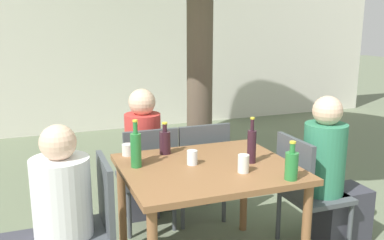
{
  "coord_description": "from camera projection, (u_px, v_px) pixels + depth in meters",
  "views": [
    {
      "loc": [
        -1.06,
        -2.51,
        1.72
      ],
      "look_at": [
        0.0,
        0.3,
        1.02
      ],
      "focal_mm": 40.0,
      "sensor_mm": 36.0,
      "label": 1
    }
  ],
  "objects": [
    {
      "name": "dining_table_front",
      "position": [
        208.0,
        179.0,
        2.89
      ],
      "size": [
        1.13,
        0.98,
        0.77
      ],
      "color": "brown",
      "rests_on": "ground_plane"
    },
    {
      "name": "drinking_glass_1",
      "position": [
        192.0,
        157.0,
        2.88
      ],
      "size": [
        0.07,
        0.07,
        0.1
      ],
      "color": "white",
      "rests_on": "dining_table_front"
    },
    {
      "name": "cafe_building_wall",
      "position": [
        102.0,
        42.0,
        6.62
      ],
      "size": [
        10.0,
        0.08,
        2.8
      ],
      "color": "silver",
      "rests_on": "ground_plane"
    },
    {
      "name": "patio_chair_0",
      "position": [
        89.0,
        222.0,
        2.66
      ],
      "size": [
        0.44,
        0.44,
        0.89
      ],
      "rotation": [
        0.0,
        0.0,
        -1.57
      ],
      "color": "#474C51",
      "rests_on": "ground_plane"
    },
    {
      "name": "wine_bottle_4",
      "position": [
        252.0,
        145.0,
        2.9
      ],
      "size": [
        0.06,
        0.06,
        0.32
      ],
      "color": "#331923",
      "rests_on": "dining_table_front"
    },
    {
      "name": "wine_bottle_1",
      "position": [
        136.0,
        148.0,
        2.9
      ],
      "size": [
        0.06,
        0.06,
        0.28
      ],
      "color": "#331923",
      "rests_on": "dining_table_front"
    },
    {
      "name": "green_bottle_0",
      "position": [
        292.0,
        165.0,
        2.6
      ],
      "size": [
        0.08,
        0.08,
        0.24
      ],
      "color": "#287A38",
      "rests_on": "dining_table_front"
    },
    {
      "name": "drinking_glass_2",
      "position": [
        128.0,
        150.0,
        3.08
      ],
      "size": [
        0.08,
        0.08,
        0.08
      ],
      "color": "silver",
      "rests_on": "dining_table_front"
    },
    {
      "name": "person_seated_2",
      "position": [
        141.0,
        161.0,
        3.72
      ],
      "size": [
        0.3,
        0.55,
        1.18
      ],
      "rotation": [
        0.0,
        0.0,
        3.14
      ],
      "color": "#383842",
      "rests_on": "ground_plane"
    },
    {
      "name": "patio_chair_1",
      "position": [
        306.0,
        187.0,
        3.2
      ],
      "size": [
        0.44,
        0.44,
        0.89
      ],
      "rotation": [
        0.0,
        0.0,
        1.57
      ],
      "color": "#474C51",
      "rests_on": "ground_plane"
    },
    {
      "name": "patio_chair_2",
      "position": [
        148.0,
        173.0,
        3.51
      ],
      "size": [
        0.44,
        0.44,
        0.89
      ],
      "rotation": [
        0.0,
        0.0,
        3.14
      ],
      "color": "#474C51",
      "rests_on": "ground_plane"
    },
    {
      "name": "person_seated_1",
      "position": [
        332.0,
        180.0,
        3.28
      ],
      "size": [
        0.56,
        0.32,
        1.19
      ],
      "rotation": [
        0.0,
        0.0,
        1.57
      ],
      "color": "#383842",
      "rests_on": "ground_plane"
    },
    {
      "name": "wine_bottle_3",
      "position": [
        165.0,
        142.0,
        3.11
      ],
      "size": [
        0.08,
        0.08,
        0.24
      ],
      "color": "#331923",
      "rests_on": "dining_table_front"
    },
    {
      "name": "drinking_glass_0",
      "position": [
        243.0,
        164.0,
        2.73
      ],
      "size": [
        0.07,
        0.07,
        0.12
      ],
      "color": "silver",
      "rests_on": "dining_table_front"
    },
    {
      "name": "patio_chair_3",
      "position": [
        200.0,
        166.0,
        3.67
      ],
      "size": [
        0.44,
        0.44,
        0.89
      ],
      "rotation": [
        0.0,
        0.0,
        3.14
      ],
      "color": "#474C51",
      "rests_on": "ground_plane"
    },
    {
      "name": "person_seated_0",
      "position": [
        49.0,
        227.0,
        2.57
      ],
      "size": [
        0.58,
        0.35,
        1.13
      ],
      "rotation": [
        0.0,
        0.0,
        -1.57
      ],
      "color": "#383842",
      "rests_on": "ground_plane"
    },
    {
      "name": "green_bottle_2",
      "position": [
        136.0,
        149.0,
        2.82
      ],
      "size": [
        0.07,
        0.07,
        0.32
      ],
      "color": "#287A38",
      "rests_on": "dining_table_front"
    }
  ]
}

